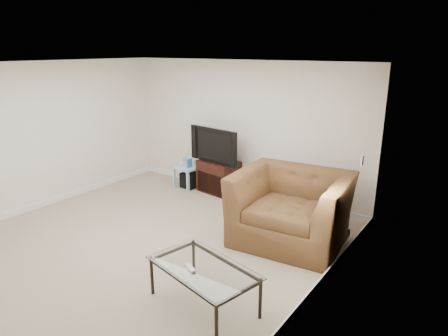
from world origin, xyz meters
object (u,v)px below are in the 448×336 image
Objects in this scene: subwoofer at (190,180)px; recliner at (292,197)px; tv_stand at (219,176)px; television at (217,145)px; coffee_table at (203,286)px; side_table at (188,177)px.

subwoofer is 2.90m from recliner.
recliner reaches higher than subwoofer.
recliner reaches higher than tv_stand.
television is 0.89× the size of coffee_table.
recliner is at bearing -19.01° from television.
side_table is (-0.66, -0.14, -0.10)m from tv_stand.
television is at bearing 9.14° from side_table.
side_table is 1.48× the size of subwoofer.
side_table is 0.29× the size of recliner.
television is 0.99m from side_table.
subwoofer is (0.03, 0.01, -0.06)m from side_table.
television is at bearing 8.24° from subwoofer.
coffee_table is at bearing -98.16° from recliner.
recliner is at bearing -19.68° from subwoofer.
television reaches higher than coffee_table.
television is at bearing 147.19° from recliner.
tv_stand is at bearing 10.92° from subwoofer.
coffee_table reaches higher than side_table.
tv_stand is at bearing 146.47° from recliner.
television is 2.33m from recliner.
subwoofer is at bearing 154.53° from recliner.
side_table is 2.91m from recliner.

